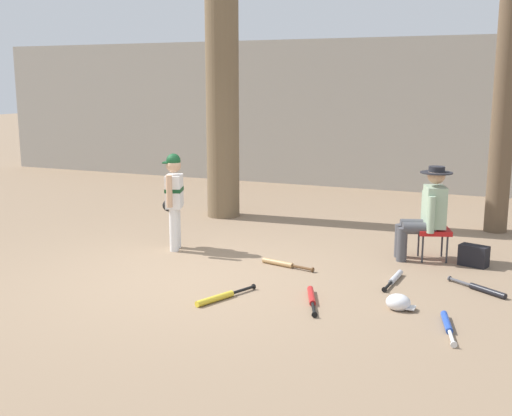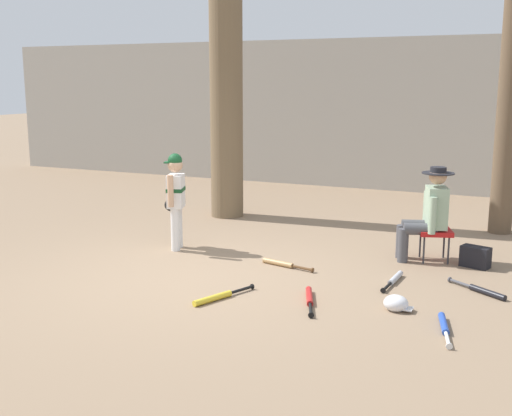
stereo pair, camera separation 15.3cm
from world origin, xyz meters
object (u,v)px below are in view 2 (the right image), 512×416
young_ballplayer (175,195)px  seated_spectator (428,211)px  tree_behind_spectator (509,106)px  bat_wood_tan (282,264)px  bat_blue_youth (444,326)px  bat_black_composite (483,291)px  bat_yellow_trainer (217,297)px  bat_aluminum_silver (394,279)px  folding_stool (435,233)px  bat_red_barrel (310,298)px  tree_near_player (226,86)px  batting_helmet_white (396,303)px  handbag_beside_stool (475,257)px

young_ballplayer → seated_spectator: bearing=13.8°
tree_behind_spectator → bat_wood_tan: tree_behind_spectator is taller
bat_blue_youth → bat_black_composite: size_ratio=1.15×
bat_yellow_trainer → bat_aluminum_silver: (1.56, 1.35, 0.00)m
folding_stool → bat_wood_tan: 1.98m
bat_red_barrel → bat_yellow_trainer: 0.96m
tree_near_player → folding_stool: (3.63, -1.41, -1.80)m
bat_black_composite → seated_spectator: bearing=126.0°
young_ballplayer → seated_spectator: (3.20, 0.79, -0.10)m
tree_behind_spectator → young_ballplayer: size_ratio=3.33×
tree_behind_spectator → bat_aluminum_silver: size_ratio=6.04×
bat_aluminum_silver → seated_spectator: bearing=80.7°
tree_behind_spectator → young_ballplayer: tree_behind_spectator is taller
seated_spectator → bat_blue_youth: seated_spectator is taller
tree_near_player → seated_spectator: tree_near_player is taller
bat_blue_youth → bat_wood_tan: bearing=148.7°
bat_black_composite → young_ballplayer: bearing=175.9°
young_ballplayer → bat_wood_tan: (1.62, -0.21, -0.71)m
seated_spectator → bat_wood_tan: bearing=-147.7°
bat_red_barrel → bat_wood_tan: same height
seated_spectator → bat_blue_youth: size_ratio=1.60×
bat_blue_youth → bat_red_barrel: bearing=170.9°
bat_red_barrel → batting_helmet_white: (0.87, 0.10, 0.04)m
folding_stool → bat_black_composite: size_ratio=0.78×
young_ballplayer → bat_aluminum_silver: young_ballplayer is taller
tree_behind_spectator → young_ballplayer: 4.99m
bat_black_composite → tree_behind_spectator: bearing=90.4°
bat_wood_tan → bat_blue_youth: same height
batting_helmet_white → tree_behind_spectator: bearing=79.6°
tree_near_player → batting_helmet_white: size_ratio=17.17×
handbag_beside_stool → bat_yellow_trainer: handbag_beside_stool is taller
bat_wood_tan → bat_yellow_trainer: same height
bat_wood_tan → bat_black_composite: same height
seated_spectator → batting_helmet_white: bearing=-89.0°
handbag_beside_stool → batting_helmet_white: size_ratio=1.16×
tree_near_player → bat_blue_youth: 5.92m
tree_near_player → young_ballplayer: bearing=-81.3°
tree_near_player → bat_yellow_trainer: 4.76m
tree_near_player → bat_aluminum_silver: tree_near_player is taller
batting_helmet_white → folding_stool: bearing=88.3°
bat_red_barrel → bat_yellow_trainer: size_ratio=0.98×
bat_blue_youth → seated_spectator: bearing=103.4°
handbag_beside_stool → bat_aluminum_silver: 1.27m
bat_blue_youth → young_ballplayer: bearing=158.3°
bat_black_composite → batting_helmet_white: bearing=-130.3°
tree_near_player → seated_spectator: size_ratio=4.17×
tree_behind_spectator → bat_red_barrel: tree_behind_spectator is taller
handbag_beside_stool → bat_wood_tan: (-2.18, -0.93, -0.10)m
handbag_beside_stool → batting_helmet_white: bearing=-106.7°
bat_aluminum_silver → bat_yellow_trainer: bearing=-139.1°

